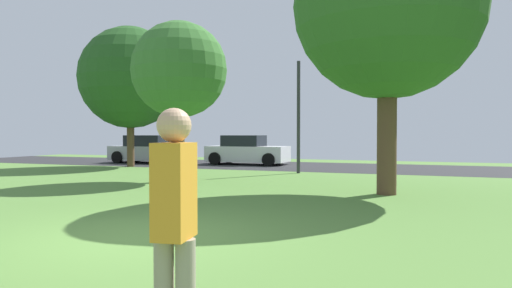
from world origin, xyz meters
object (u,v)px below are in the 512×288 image
Objects in this scene: oak_tree_center at (388,6)px; parked_car_silver at (152,150)px; oak_tree_right at (179,70)px; parked_car_white at (247,151)px; person_bystander at (174,222)px; street_lamp_post at (299,117)px; maple_tree_near at (130,78)px.

oak_tree_center reaches higher than parked_car_silver.
oak_tree_center is at bearing -9.33° from oak_tree_right.
oak_tree_center is at bearing -51.03° from parked_car_white.
person_bystander reaches higher than parked_car_silver.
parked_car_silver is (-12.53, 18.85, -0.32)m from person_bystander.
parked_car_white is at bearing 133.28° from street_lamp_post.
oak_tree_right is at bearing -42.17° from maple_tree_near.
street_lamp_post is at bearing 4.39° from person_bystander.
parked_car_white is at bearing 6.25° from parked_car_silver.
person_bystander is at bearing -93.36° from oak_tree_center.
maple_tree_near reaches higher than oak_tree_right.
oak_tree_right reaches higher than parked_car_white.
oak_tree_right is 1.18× the size of parked_car_silver.
oak_tree_right is 3.00× the size of person_bystander.
parked_car_silver is 1.00× the size of street_lamp_post.
parked_car_silver is at bearing 159.02° from street_lamp_post.
maple_tree_near is at bearing -76.32° from parked_car_silver.
oak_tree_right is 7.02m from oak_tree_center.
parked_car_white is at bearing 36.44° from maple_tree_near.
maple_tree_near reaches higher than person_bystander.
oak_tree_center is at bearing -11.21° from person_bystander.
maple_tree_near is at bearing -143.56° from parked_car_white.
parked_car_white is (4.64, 3.43, -3.58)m from maple_tree_near.
maple_tree_near is 6.79m from parked_car_white.
parked_car_silver is 1.10× the size of parked_car_white.
person_bystander is at bearing -77.76° from street_lamp_post.
maple_tree_near is 1.63× the size of parked_car_white.
parked_car_white reaches higher than parked_car_silver.
parked_car_white is at bearing 128.97° from oak_tree_center.
oak_tree_center is 1.64× the size of parked_car_silver.
maple_tree_near is at bearing 153.53° from oak_tree_center.
maple_tree_near reaches higher than parked_car_white.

